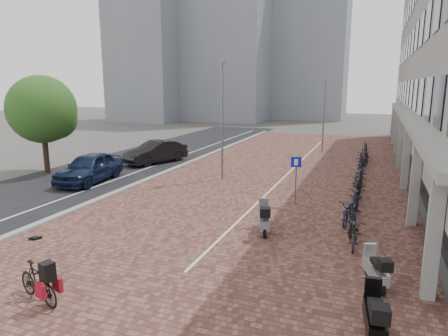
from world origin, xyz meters
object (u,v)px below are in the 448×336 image
at_px(car_dark, 156,152).
at_px(scooter_mid, 375,314).
at_px(scooter_back, 376,268).
at_px(car_navy, 90,168).
at_px(scooter_front, 264,217).
at_px(hero_bike, 38,282).
at_px(parking_sign, 296,173).

relative_size(car_dark, scooter_mid, 2.76).
height_order(scooter_mid, scooter_back, scooter_mid).
relative_size(car_navy, scooter_mid, 2.83).
distance_m(scooter_mid, scooter_back, 2.56).
height_order(scooter_front, scooter_back, scooter_front).
bearing_deg(hero_bike, car_navy, 50.79).
bearing_deg(scooter_front, hero_bike, -138.41).
height_order(car_navy, hero_bike, car_navy).
xyz_separation_m(hero_bike, parking_sign, (4.50, 10.92, 0.96)).
height_order(car_dark, hero_bike, car_dark).
relative_size(car_navy, scooter_front, 2.81).
bearing_deg(car_navy, scooter_mid, -37.73).
xyz_separation_m(car_dark, scooter_back, (14.94, -13.48, -0.26)).
bearing_deg(scooter_mid, scooter_front, 119.73).
distance_m(hero_bike, scooter_back, 9.05).
bearing_deg(car_dark, hero_bike, -48.81).
relative_size(scooter_front, scooter_mid, 1.01).
xyz_separation_m(car_navy, scooter_front, (11.56, -4.24, -0.24)).
distance_m(scooter_front, scooter_back, 4.93).
xyz_separation_m(scooter_front, scooter_back, (4.00, -2.88, -0.07)).
xyz_separation_m(scooter_front, parking_sign, (0.39, 4.03, 0.91)).
relative_size(scooter_back, parking_sign, 0.68).
distance_m(car_dark, parking_sign, 13.12).
xyz_separation_m(car_dark, scooter_front, (10.94, -10.60, -0.19)).
xyz_separation_m(car_dark, hero_bike, (6.82, -17.50, -0.24)).
relative_size(scooter_mid, parking_sign, 0.77).
height_order(hero_bike, scooter_mid, hero_bike).
bearing_deg(hero_bike, scooter_front, -13.79).
relative_size(hero_bike, scooter_mid, 1.05).
relative_size(car_dark, parking_sign, 2.11).
xyz_separation_m(car_dark, parking_sign, (11.33, -6.57, 0.72)).
relative_size(scooter_front, scooter_back, 1.14).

